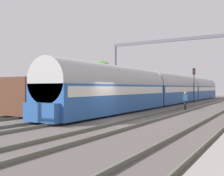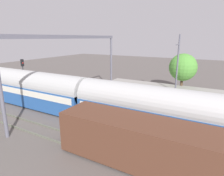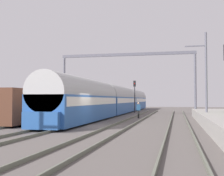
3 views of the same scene
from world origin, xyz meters
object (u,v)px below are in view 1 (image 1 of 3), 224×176
(person_crossing, at_px, (185,99))
(freight_car, at_px, (71,95))
(railway_signal_far, at_px, (194,80))
(passenger_train, at_px, (174,89))
(catenary_gantry, at_px, (178,55))

(person_crossing, bearing_deg, freight_car, -153.44)
(freight_car, xyz_separation_m, person_crossing, (8.41, 6.84, -0.44))
(person_crossing, distance_m, railway_signal_far, 13.61)
(passenger_train, distance_m, person_crossing, 10.78)
(freight_car, xyz_separation_m, catenary_gantry, (6.31, 11.64, 4.46))
(passenger_train, bearing_deg, freight_car, -104.12)
(person_crossing, xyz_separation_m, catenary_gantry, (-2.11, 4.80, 4.90))
(person_crossing, height_order, railway_signal_far, railway_signal_far)
(passenger_train, bearing_deg, catenary_gantry, -67.50)
(passenger_train, xyz_separation_m, freight_car, (-4.20, -16.72, -0.50))
(person_crossing, relative_size, railway_signal_far, 0.35)
(freight_car, bearing_deg, person_crossing, 39.11)
(passenger_train, bearing_deg, person_crossing, -66.92)
(passenger_train, xyz_separation_m, catenary_gantry, (2.10, -5.07, 3.96))
(catenary_gantry, bearing_deg, passenger_train, 112.50)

